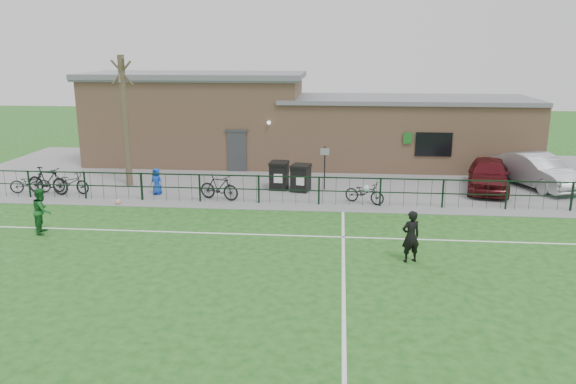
# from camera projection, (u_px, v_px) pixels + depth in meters

# --- Properties ---
(ground) EXTENTS (90.00, 90.00, 0.00)m
(ground) POSITION_uv_depth(u_px,v_px,m) (271.00, 282.00, 15.59)
(ground) COLOR #1B5117
(ground) RESTS_ON ground
(paving_strip) EXTENTS (34.00, 13.00, 0.02)m
(paving_strip) POSITION_uv_depth(u_px,v_px,m) (303.00, 175.00, 28.60)
(paving_strip) COLOR slate
(paving_strip) RESTS_ON ground
(pitch_line_touch) EXTENTS (28.00, 0.10, 0.01)m
(pitch_line_touch) POSITION_uv_depth(u_px,v_px,m) (294.00, 205.00, 23.11)
(pitch_line_touch) COLOR white
(pitch_line_touch) RESTS_ON ground
(pitch_line_mid) EXTENTS (28.00, 0.10, 0.01)m
(pitch_line_mid) POSITION_uv_depth(u_px,v_px,m) (285.00, 235.00, 19.45)
(pitch_line_mid) COLOR white
(pitch_line_mid) RESTS_ON ground
(pitch_line_perp) EXTENTS (0.10, 16.00, 0.01)m
(pitch_line_perp) POSITION_uv_depth(u_px,v_px,m) (344.00, 285.00, 15.41)
(pitch_line_perp) COLOR white
(pitch_line_perp) RESTS_ON ground
(perimeter_fence) EXTENTS (28.00, 0.10, 1.20)m
(perimeter_fence) POSITION_uv_depth(u_px,v_px,m) (295.00, 190.00, 23.15)
(perimeter_fence) COLOR black
(perimeter_fence) RESTS_ON ground
(bare_tree) EXTENTS (0.30, 0.30, 6.00)m
(bare_tree) POSITION_uv_depth(u_px,v_px,m) (125.00, 122.00, 25.67)
(bare_tree) COLOR #4A3D2D
(bare_tree) RESTS_ON ground
(wheelie_bin_left) EXTENTS (0.92, 0.99, 1.13)m
(wheelie_bin_left) POSITION_uv_depth(u_px,v_px,m) (301.00, 179.00, 25.21)
(wheelie_bin_left) COLOR black
(wheelie_bin_left) RESTS_ON paving_strip
(wheelie_bin_right) EXTENTS (0.83, 0.93, 1.18)m
(wheelie_bin_right) POSITION_uv_depth(u_px,v_px,m) (279.00, 176.00, 25.59)
(wheelie_bin_right) COLOR black
(wheelie_bin_right) RESTS_ON paving_strip
(sign_post) EXTENTS (0.06, 0.06, 2.00)m
(sign_post) POSITION_uv_depth(u_px,v_px,m) (325.00, 168.00, 25.37)
(sign_post) COLOR black
(sign_post) RESTS_ON paving_strip
(car_maroon) EXTENTS (2.67, 4.62, 1.48)m
(car_maroon) POSITION_uv_depth(u_px,v_px,m) (488.00, 174.00, 25.29)
(car_maroon) COLOR #4D0D12
(car_maroon) RESTS_ON paving_strip
(car_silver) EXTENTS (3.25, 4.96, 1.55)m
(car_silver) POSITION_uv_depth(u_px,v_px,m) (537.00, 171.00, 25.89)
(car_silver) COLOR #AAACB2
(car_silver) RESTS_ON paving_strip
(bicycle_a) EXTENTS (1.83, 0.98, 0.91)m
(bicycle_a) POSITION_uv_depth(u_px,v_px,m) (30.00, 183.00, 24.92)
(bicycle_a) COLOR black
(bicycle_a) RESTS_ON paving_strip
(bicycle_b) EXTENTS (2.10, 0.91, 1.22)m
(bicycle_b) POSITION_uv_depth(u_px,v_px,m) (48.00, 181.00, 24.64)
(bicycle_b) COLOR black
(bicycle_b) RESTS_ON paving_strip
(bicycle_c) EXTENTS (1.98, 1.02, 0.99)m
(bicycle_c) POSITION_uv_depth(u_px,v_px,m) (71.00, 182.00, 24.86)
(bicycle_c) COLOR black
(bicycle_c) RESTS_ON paving_strip
(bicycle_d) EXTENTS (1.87, 1.00, 1.08)m
(bicycle_d) POSITION_uv_depth(u_px,v_px,m) (219.00, 187.00, 23.81)
(bicycle_d) COLOR black
(bicycle_d) RESTS_ON paving_strip
(bicycle_e) EXTENTS (1.82, 1.27, 0.90)m
(bicycle_e) POSITION_uv_depth(u_px,v_px,m) (365.00, 193.00, 23.27)
(bicycle_e) COLOR black
(bicycle_e) RESTS_ON paving_strip
(spectator_child) EXTENTS (0.65, 0.52, 1.17)m
(spectator_child) POSITION_uv_depth(u_px,v_px,m) (157.00, 181.00, 24.64)
(spectator_child) COLOR #1342BA
(spectator_child) RESTS_ON paving_strip
(goalkeeper_kick) EXTENTS (1.67, 3.61, 1.61)m
(goalkeeper_kick) POSITION_uv_depth(u_px,v_px,m) (409.00, 235.00, 16.98)
(goalkeeper_kick) COLOR black
(goalkeeper_kick) RESTS_ON ground
(outfield_player) EXTENTS (0.79, 0.91, 1.60)m
(outfield_player) POSITION_uv_depth(u_px,v_px,m) (42.00, 211.00, 19.58)
(outfield_player) COLOR #1C6228
(outfield_player) RESTS_ON ground
(ball_ground) EXTENTS (0.23, 0.23, 0.23)m
(ball_ground) POSITION_uv_depth(u_px,v_px,m) (118.00, 202.00, 23.20)
(ball_ground) COLOR silver
(ball_ground) RESTS_ON ground
(clubhouse) EXTENTS (24.25, 5.40, 4.96)m
(clubhouse) POSITION_uv_depth(u_px,v_px,m) (291.00, 123.00, 31.01)
(clubhouse) COLOR tan
(clubhouse) RESTS_ON ground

